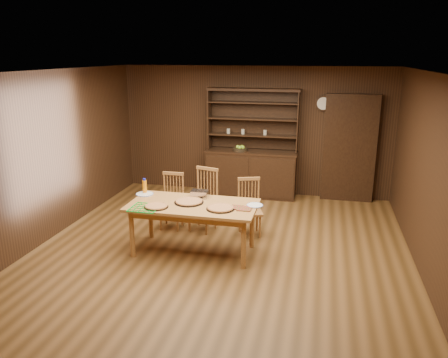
% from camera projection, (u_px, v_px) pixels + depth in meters
% --- Properties ---
extents(floor, '(6.00, 6.00, 0.00)m').
position_uv_depth(floor, '(220.00, 251.00, 6.49)').
color(floor, brown).
rests_on(floor, ground).
extents(room_shell, '(6.00, 6.00, 6.00)m').
position_uv_depth(room_shell, '(220.00, 147.00, 6.05)').
color(room_shell, beige).
rests_on(room_shell, floor).
extents(china_hutch, '(1.84, 0.52, 2.17)m').
position_uv_depth(china_hutch, '(252.00, 167.00, 8.90)').
color(china_hutch, '#311E10').
rests_on(china_hutch, floor).
extents(doorway, '(1.00, 0.18, 2.10)m').
position_uv_depth(doorway, '(349.00, 148.00, 8.50)').
color(doorway, '#311E10').
rests_on(doorway, floor).
extents(wall_clock, '(0.30, 0.05, 0.30)m').
position_uv_depth(wall_clock, '(323.00, 103.00, 8.44)').
color(wall_clock, '#311E10').
rests_on(wall_clock, room_shell).
extents(dining_table, '(1.84, 0.92, 0.75)m').
position_uv_depth(dining_table, '(193.00, 209.00, 6.30)').
color(dining_table, '#B4853E').
rests_on(dining_table, floor).
extents(chair_left, '(0.39, 0.37, 0.93)m').
position_uv_depth(chair_left, '(172.00, 199.00, 7.30)').
color(chair_left, '#AF733C').
rests_on(chair_left, floor).
extents(chair_center, '(0.52, 0.50, 1.04)m').
position_uv_depth(chair_center, '(205.00, 197.00, 7.20)').
color(chair_center, '#AF733C').
rests_on(chair_center, floor).
extents(chair_right, '(0.47, 0.46, 0.93)m').
position_uv_depth(chair_right, '(249.00, 205.00, 7.02)').
color(chair_right, '#AF733C').
rests_on(chair_right, floor).
extents(pizza_left, '(0.34, 0.34, 0.04)m').
position_uv_depth(pizza_left, '(156.00, 206.00, 6.13)').
color(pizza_left, black).
rests_on(pizza_left, dining_table).
extents(pizza_right, '(0.40, 0.40, 0.04)m').
position_uv_depth(pizza_right, '(220.00, 208.00, 6.06)').
color(pizza_right, black).
rests_on(pizza_right, dining_table).
extents(pizza_center, '(0.43, 0.43, 0.04)m').
position_uv_depth(pizza_center, '(189.00, 201.00, 6.32)').
color(pizza_center, black).
rests_on(pizza_center, dining_table).
extents(cooling_rack, '(0.49, 0.49, 0.02)m').
position_uv_depth(cooling_rack, '(145.00, 208.00, 6.10)').
color(cooling_rack, '#0CA62A').
rests_on(cooling_rack, dining_table).
extents(plate_left, '(0.27, 0.27, 0.02)m').
position_uv_depth(plate_left, '(145.00, 194.00, 6.69)').
color(plate_left, white).
rests_on(plate_left, dining_table).
extents(plate_right, '(0.24, 0.24, 0.02)m').
position_uv_depth(plate_right, '(255.00, 205.00, 6.19)').
color(plate_right, white).
rests_on(plate_right, dining_table).
extents(foil_dish, '(0.26, 0.19, 0.10)m').
position_uv_depth(foil_dish, '(200.00, 194.00, 6.56)').
color(foil_dish, silver).
rests_on(foil_dish, dining_table).
extents(juice_bottle, '(0.07, 0.07, 0.24)m').
position_uv_depth(juice_bottle, '(145.00, 186.00, 6.72)').
color(juice_bottle, orange).
rests_on(juice_bottle, dining_table).
extents(pot_holder_a, '(0.20, 0.20, 0.01)m').
position_uv_depth(pot_holder_a, '(244.00, 209.00, 6.06)').
color(pot_holder_a, red).
rests_on(pot_holder_a, dining_table).
extents(pot_holder_b, '(0.18, 0.18, 0.01)m').
position_uv_depth(pot_holder_b, '(237.00, 207.00, 6.12)').
color(pot_holder_b, red).
rests_on(pot_holder_b, dining_table).
extents(fruit_bowl, '(0.30, 0.30, 0.12)m').
position_uv_depth(fruit_bowl, '(240.00, 149.00, 8.78)').
color(fruit_bowl, black).
rests_on(fruit_bowl, china_hutch).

